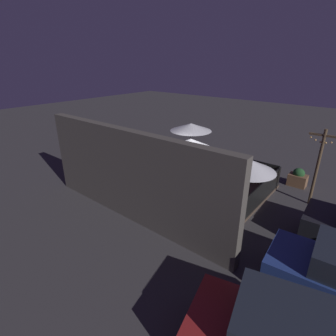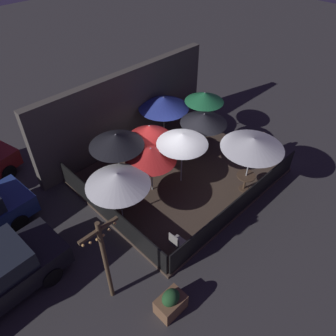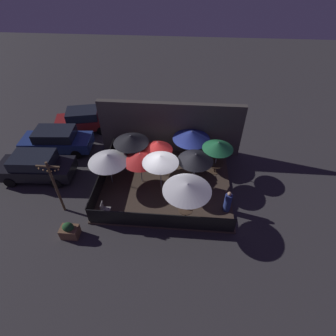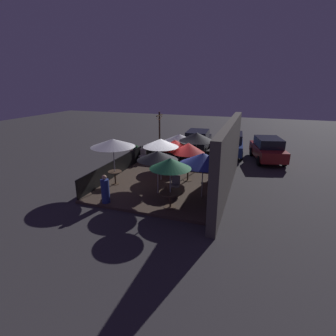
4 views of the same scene
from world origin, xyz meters
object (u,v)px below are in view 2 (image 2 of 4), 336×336
patio_umbrella_0 (253,143)px  patio_chair_1 (120,151)px  patio_umbrella_3 (151,154)px  dining_table_1 (202,124)px  patio_umbrella_2 (149,132)px  patio_umbrella_5 (204,118)px  patio_chair_2 (176,242)px  patron_0 (261,146)px  patio_chair_0 (186,138)px  dining_table_0 (246,178)px  dining_table_2 (151,157)px  light_post (105,258)px  patio_umbrella_1 (205,97)px  patio_umbrella_8 (117,179)px  planter_box (171,302)px  patio_umbrella_6 (116,140)px  patio_umbrella_4 (182,139)px  patio_umbrella_7 (164,102)px

patio_umbrella_0 → patio_chair_1: bearing=116.2°
patio_umbrella_3 → patio_chair_1: patio_umbrella_3 is taller
dining_table_1 → patio_umbrella_2: bearing=-178.0°
patio_umbrella_5 → patio_chair_2: 5.33m
patio_chair_2 → patron_0: size_ratio=0.73×
patio_chair_0 → patio_chair_1: 2.94m
patio_umbrella_5 → dining_table_1: size_ratio=2.16×
patio_umbrella_2 → dining_table_0: (1.73, -3.46, -1.28)m
dining_table_2 → patio_chair_2: 4.29m
light_post → dining_table_2: bearing=36.3°
patio_umbrella_1 → patio_umbrella_2: size_ratio=1.05×
patio_umbrella_0 → patio_umbrella_8: (-4.24, 2.22, -0.43)m
patio_umbrella_2 → patron_0: 4.87m
patio_umbrella_1 → dining_table_1: patio_umbrella_1 is taller
patio_umbrella_3 → patio_umbrella_8: (-1.68, -0.25, 0.03)m
patio_umbrella_1 → patio_chair_1: patio_umbrella_1 is taller
patio_umbrella_5 → dining_table_0: bearing=-98.7°
patio_umbrella_0 → patio_umbrella_8: bearing=152.3°
patio_chair_1 → planter_box: size_ratio=1.01×
patio_umbrella_6 → dining_table_1: size_ratio=2.44×
dining_table_0 → patron_0: (2.09, 0.72, 0.03)m
dining_table_0 → patron_0: patron_0 is taller
patio_umbrella_1 → patio_umbrella_8: size_ratio=1.02×
patio_umbrella_3 → patio_chair_1: bearing=84.1°
patio_umbrella_4 → patio_umbrella_5: 1.88m
patio_umbrella_4 → patio_umbrella_0: bearing=-55.3°
patio_umbrella_6 → planter_box: size_ratio=2.64×
patio_umbrella_2 → patio_chair_2: bearing=-121.3°
patio_umbrella_5 → dining_table_2: 2.67m
patio_umbrella_7 → patio_chair_2: size_ratio=2.35×
dining_table_1 → dining_table_2: bearing=-178.0°
patio_umbrella_3 → patio_umbrella_7: 3.47m
patio_umbrella_1 → patio_umbrella_2: patio_umbrella_1 is taller
patio_umbrella_1 → patio_umbrella_2: 3.36m
patio_umbrella_4 → patron_0: 4.02m
dining_table_2 → patron_0: patron_0 is taller
patio_umbrella_3 → patio_umbrella_4: 1.27m
dining_table_2 → light_post: 5.75m
patio_umbrella_2 → dining_table_2: bearing=-90.0°
patio_umbrella_4 → dining_table_1: bearing=27.1°
patio_chair_0 → patron_0: bearing=-63.9°
patron_0 → patio_umbrella_6: bearing=-126.2°
patio_umbrella_0 → dining_table_0: patio_umbrella_0 is taller
patio_umbrella_6 → dining_table_0: 5.05m
patio_umbrella_7 → patron_0: size_ratio=1.72×
patio_umbrella_5 → dining_table_2: patio_umbrella_5 is taller
patio_umbrella_5 → patio_umbrella_6: 3.76m
patio_chair_2 → patron_0: 6.12m
patio_umbrella_5 → light_post: bearing=-160.1°
patio_umbrella_0 → patio_umbrella_1: size_ratio=1.10×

